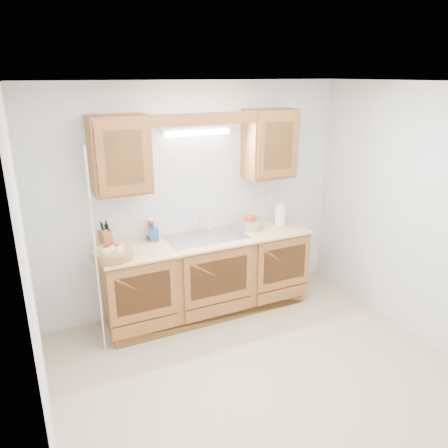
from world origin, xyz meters
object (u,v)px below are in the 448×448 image
apple_bowl (248,223)px  fruit_basket (112,252)px  knife_block (106,238)px  paper_towel (280,215)px

apple_bowl → fruit_basket: bearing=-173.1°
fruit_basket → knife_block: knife_block is taller
knife_block → paper_towel: (1.94, -0.16, 0.02)m
knife_block → paper_towel: 1.95m
fruit_basket → apple_bowl: size_ratio=1.66×
fruit_basket → knife_block: size_ratio=1.77×
knife_block → apple_bowl: 1.57m
knife_block → apple_bowl: knife_block is taller
paper_towel → fruit_basket: bearing=-176.5°
paper_towel → knife_block: bearing=175.3°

